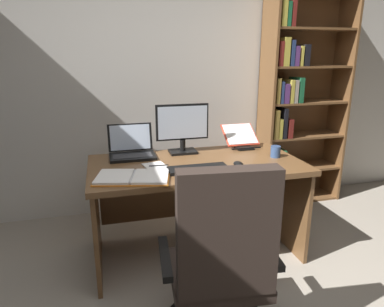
% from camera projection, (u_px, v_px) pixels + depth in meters
% --- Properties ---
extents(wall_back, '(5.40, 0.12, 2.73)m').
position_uv_depth(wall_back, '(184.00, 72.00, 3.36)').
color(wall_back, beige).
rests_on(wall_back, ground).
extents(desk, '(1.58, 0.82, 0.76)m').
position_uv_depth(desk, '(194.00, 184.00, 2.70)').
color(desk, brown).
rests_on(desk, ground).
extents(bookshelf, '(0.88, 0.33, 2.13)m').
position_uv_depth(bookshelf, '(294.00, 105.00, 3.50)').
color(bookshelf, brown).
rests_on(bookshelf, ground).
extents(office_chair, '(0.65, 0.60, 1.05)m').
position_uv_depth(office_chair, '(221.00, 273.00, 1.77)').
color(office_chair, black).
rests_on(office_chair, ground).
extents(monitor, '(0.43, 0.16, 0.40)m').
position_uv_depth(monitor, '(183.00, 129.00, 2.77)').
color(monitor, black).
rests_on(monitor, desk).
extents(laptop, '(0.35, 0.29, 0.24)m').
position_uv_depth(laptop, '(132.00, 150.00, 2.71)').
color(laptop, black).
rests_on(laptop, desk).
extents(keyboard, '(0.42, 0.15, 0.02)m').
position_uv_depth(keyboard, '(198.00, 169.00, 2.39)').
color(keyboard, black).
rests_on(keyboard, desk).
extents(computer_mouse, '(0.06, 0.10, 0.04)m').
position_uv_depth(computer_mouse, '(238.00, 164.00, 2.46)').
color(computer_mouse, black).
rests_on(computer_mouse, desk).
extents(reading_stand_with_book, '(0.29, 0.28, 0.18)m').
position_uv_depth(reading_stand_with_book, '(241.00, 136.00, 2.99)').
color(reading_stand_with_book, black).
rests_on(reading_stand_with_book, desk).
extents(open_binder, '(0.53, 0.39, 0.02)m').
position_uv_depth(open_binder, '(133.00, 177.00, 2.23)').
color(open_binder, orange).
rests_on(open_binder, desk).
extents(notepad, '(0.19, 0.24, 0.01)m').
position_uv_depth(notepad, '(156.00, 167.00, 2.45)').
color(notepad, white).
rests_on(notepad, desk).
extents(pen, '(0.14, 0.02, 0.01)m').
position_uv_depth(pen, '(159.00, 165.00, 2.45)').
color(pen, black).
rests_on(pen, notepad).
extents(coffee_mug, '(0.08, 0.08, 0.09)m').
position_uv_depth(coffee_mug, '(275.00, 152.00, 2.69)').
color(coffee_mug, '#334C7A').
rests_on(coffee_mug, desk).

